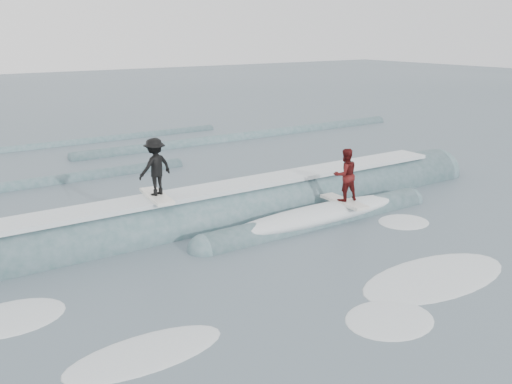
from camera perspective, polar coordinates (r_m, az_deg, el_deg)
ground at (r=15.95m, az=9.95°, el=-7.77°), size 160.00×160.00×0.00m
breaking_wave at (r=20.09m, az=-0.58°, el=-2.34°), size 23.27×3.90×2.25m
surfer_black at (r=18.17m, az=-10.04°, el=2.31°), size 1.30×2.05×1.92m
surfer_red at (r=19.86m, az=8.90°, el=1.48°), size 1.01×2.02×1.93m
whitewater at (r=14.79m, az=11.13°, el=-9.82°), size 14.85×8.78×0.10m
far_swells at (r=30.50m, az=-13.74°, el=3.51°), size 39.91×8.65×0.80m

